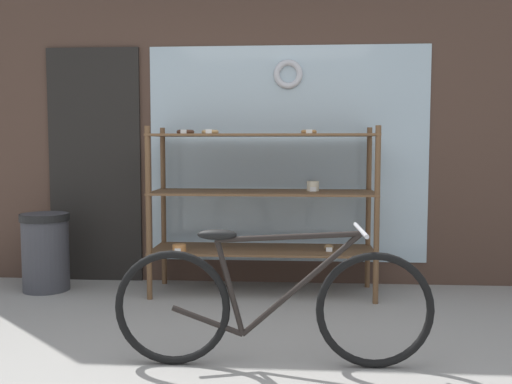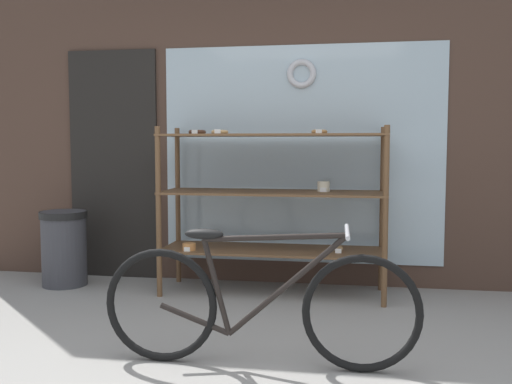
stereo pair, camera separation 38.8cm
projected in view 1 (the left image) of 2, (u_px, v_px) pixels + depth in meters
storefront_facade at (262, 78)px, 5.04m from camera, size 6.25×0.13×3.74m
display_case at (262, 195)px, 4.70m from camera, size 1.84×0.56×1.39m
bicycle at (271, 304)px, 3.17m from camera, size 1.78×0.46×0.78m
trash_bin at (45, 249)px, 4.83m from camera, size 0.41×0.41×0.66m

